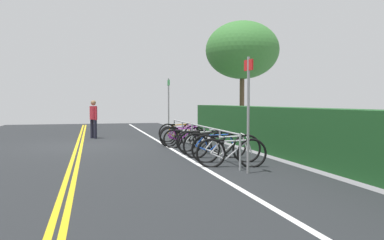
{
  "coord_description": "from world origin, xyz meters",
  "views": [
    {
      "loc": [
        14.84,
        0.43,
        1.59
      ],
      "look_at": [
        3.97,
        3.21,
        1.07
      ],
      "focal_mm": 37.06,
      "sensor_mm": 36.0,
      "label": 1
    }
  ],
  "objects_px": {
    "bicycle_0": "(179,132)",
    "bicycle_8": "(231,153)",
    "bike_rack": "(198,131)",
    "sign_post_near": "(169,103)",
    "bicycle_6": "(215,145)",
    "bicycle_2": "(183,136)",
    "bicycle_3": "(187,139)",
    "pedestrian": "(93,117)",
    "sign_post_far": "(248,104)",
    "bicycle_5": "(206,143)",
    "tree_near_left": "(242,50)",
    "bicycle_1": "(180,135)",
    "bicycle_7": "(226,148)",
    "bicycle_4": "(201,140)"
  },
  "relations": [
    {
      "from": "bicycle_2",
      "to": "bicycle_8",
      "type": "distance_m",
      "value": 4.85
    },
    {
      "from": "bicycle_0",
      "to": "bicycle_7",
      "type": "distance_m",
      "value": 5.73
    },
    {
      "from": "bicycle_4",
      "to": "bicycle_6",
      "type": "distance_m",
      "value": 1.64
    },
    {
      "from": "bicycle_3",
      "to": "bicycle_4",
      "type": "distance_m",
      "value": 0.89
    },
    {
      "from": "pedestrian",
      "to": "tree_near_left",
      "type": "xyz_separation_m",
      "value": [
        -0.03,
        6.85,
        3.06
      ]
    },
    {
      "from": "bicycle_6",
      "to": "bike_rack",
      "type": "bearing_deg",
      "value": -178.16
    },
    {
      "from": "bike_rack",
      "to": "tree_near_left",
      "type": "relative_size",
      "value": 1.39
    },
    {
      "from": "bicycle_2",
      "to": "bicycle_5",
      "type": "xyz_separation_m",
      "value": [
        2.4,
        0.14,
        0.01
      ]
    },
    {
      "from": "bike_rack",
      "to": "tree_near_left",
      "type": "distance_m",
      "value": 7.32
    },
    {
      "from": "bicycle_3",
      "to": "bicycle_0",
      "type": "bearing_deg",
      "value": 174.94
    },
    {
      "from": "bicycle_8",
      "to": "tree_near_left",
      "type": "distance_m",
      "value": 10.06
    },
    {
      "from": "bicycle_6",
      "to": "sign_post_near",
      "type": "bearing_deg",
      "value": -178.58
    },
    {
      "from": "pedestrian",
      "to": "sign_post_far",
      "type": "height_order",
      "value": "sign_post_far"
    },
    {
      "from": "bicycle_6",
      "to": "bicycle_8",
      "type": "distance_m",
      "value": 1.63
    },
    {
      "from": "tree_near_left",
      "to": "sign_post_far",
      "type": "bearing_deg",
      "value": -20.74
    },
    {
      "from": "bicycle_5",
      "to": "bicycle_6",
      "type": "xyz_separation_m",
      "value": [
        0.82,
        0.02,
        0.0
      ]
    },
    {
      "from": "bicycle_2",
      "to": "pedestrian",
      "type": "xyz_separation_m",
      "value": [
        -3.74,
        -3.11,
        0.61
      ]
    },
    {
      "from": "bicycle_1",
      "to": "pedestrian",
      "type": "distance_m",
      "value": 4.41
    },
    {
      "from": "bicycle_5",
      "to": "sign_post_near",
      "type": "xyz_separation_m",
      "value": [
        -5.22,
        -0.13,
        1.18
      ]
    },
    {
      "from": "bicycle_1",
      "to": "bicycle_4",
      "type": "distance_m",
      "value": 2.32
    },
    {
      "from": "bicycle_4",
      "to": "bicycle_7",
      "type": "bearing_deg",
      "value": -0.39
    },
    {
      "from": "bicycle_2",
      "to": "bicycle_8",
      "type": "relative_size",
      "value": 1.05
    },
    {
      "from": "bicycle_4",
      "to": "bicycle_5",
      "type": "distance_m",
      "value": 0.82
    },
    {
      "from": "bicycle_2",
      "to": "bicycle_5",
      "type": "bearing_deg",
      "value": 3.38
    },
    {
      "from": "bicycle_3",
      "to": "bicycle_8",
      "type": "bearing_deg",
      "value": 1.25
    },
    {
      "from": "pedestrian",
      "to": "sign_post_far",
      "type": "bearing_deg",
      "value": 19.0
    },
    {
      "from": "bicycle_0",
      "to": "bicycle_7",
      "type": "height_order",
      "value": "bicycle_7"
    },
    {
      "from": "bicycle_0",
      "to": "bicycle_5",
      "type": "relative_size",
      "value": 1.0
    },
    {
      "from": "bicycle_2",
      "to": "tree_near_left",
      "type": "distance_m",
      "value": 6.46
    },
    {
      "from": "bicycle_6",
      "to": "bicycle_2",
      "type": "bearing_deg",
      "value": -177.11
    },
    {
      "from": "bicycle_5",
      "to": "bicycle_1",
      "type": "bearing_deg",
      "value": -178.34
    },
    {
      "from": "bicycle_3",
      "to": "bicycle_8",
      "type": "relative_size",
      "value": 0.96
    },
    {
      "from": "bicycle_5",
      "to": "pedestrian",
      "type": "xyz_separation_m",
      "value": [
        -6.14,
        -3.25,
        0.6
      ]
    },
    {
      "from": "bicycle_7",
      "to": "pedestrian",
      "type": "height_order",
      "value": "pedestrian"
    },
    {
      "from": "bicycle_5",
      "to": "bicycle_4",
      "type": "bearing_deg",
      "value": 174.65
    },
    {
      "from": "bicycle_3",
      "to": "bicycle_1",
      "type": "bearing_deg",
      "value": 177.23
    },
    {
      "from": "tree_near_left",
      "to": "bicycle_1",
      "type": "bearing_deg",
      "value": -50.5
    },
    {
      "from": "bike_rack",
      "to": "sign_post_near",
      "type": "relative_size",
      "value": 2.91
    },
    {
      "from": "bicycle_4",
      "to": "pedestrian",
      "type": "xyz_separation_m",
      "value": [
        -5.33,
        -3.33,
        0.61
      ]
    },
    {
      "from": "pedestrian",
      "to": "tree_near_left",
      "type": "height_order",
      "value": "tree_near_left"
    },
    {
      "from": "bike_rack",
      "to": "bicycle_4",
      "type": "bearing_deg",
      "value": 103.48
    },
    {
      "from": "bicycle_2",
      "to": "bicycle_4",
      "type": "bearing_deg",
      "value": 7.82
    },
    {
      "from": "bike_rack",
      "to": "pedestrian",
      "type": "xyz_separation_m",
      "value": [
        -5.35,
        -3.22,
        0.31
      ]
    },
    {
      "from": "bicycle_6",
      "to": "bicycle_7",
      "type": "distance_m",
      "value": 0.88
    },
    {
      "from": "bicycle_0",
      "to": "bicycle_1",
      "type": "relative_size",
      "value": 1.02
    },
    {
      "from": "bicycle_0",
      "to": "sign_post_near",
      "type": "distance_m",
      "value": 1.68
    },
    {
      "from": "bicycle_2",
      "to": "bicycle_8",
      "type": "bearing_deg",
      "value": 0.83
    },
    {
      "from": "pedestrian",
      "to": "sign_post_near",
      "type": "distance_m",
      "value": 3.31
    },
    {
      "from": "bicycle_0",
      "to": "bicycle_8",
      "type": "height_order",
      "value": "bicycle_0"
    },
    {
      "from": "sign_post_near",
      "to": "bicycle_1",
      "type": "bearing_deg",
      "value": 1.04
    }
  ]
}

